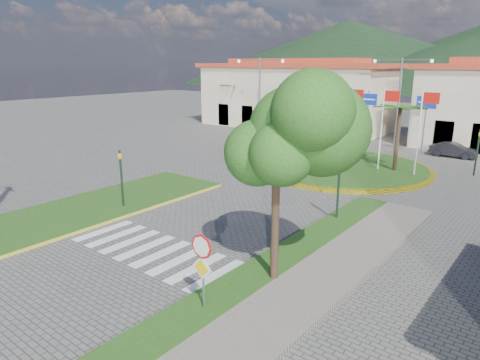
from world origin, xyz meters
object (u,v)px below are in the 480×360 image
Objects in this scene: roundabout_island at (342,167)px; stop_sign at (202,260)px; white_van at (332,130)px; car_dark_a at (303,135)px; car_dark_b at (453,150)px; deciduous_tree at (277,138)px.

roundabout_island is 4.79× the size of stop_sign.
white_van is at bearing 110.45° from stop_sign.
stop_sign is at bearing -76.27° from roundabout_island.
car_dark_b is at bearing -58.52° from car_dark_a.
stop_sign is at bearing 179.14° from car_dark_b.
white_van is 5.26m from car_dark_a.
stop_sign reaches higher than car_dark_a.
car_dark_b is at bearing -119.86° from white_van.
car_dark_a is 13.39m from car_dark_b.
roundabout_island is 11.00m from car_dark_b.
stop_sign is 29.67m from car_dark_b.
roundabout_island reaches higher than car_dark_a.
white_van is at bearing 74.23° from car_dark_b.
white_van is at bearing 119.56° from roundabout_island.
deciduous_tree reaches higher than car_dark_b.
deciduous_tree is at bearing 78.82° from stop_sign.
deciduous_tree is 28.74m from car_dark_a.
deciduous_tree is (0.60, 3.04, 3.38)m from stop_sign.
car_dark_b reaches higher than white_van.
car_dark_a is (-7.94, 8.00, 0.50)m from roundabout_island.
roundabout_island is at bearing -164.50° from white_van.
roundabout_island reaches higher than car_dark_b.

